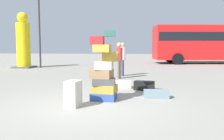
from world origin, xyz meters
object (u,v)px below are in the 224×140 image
(lamp_post, at_px, (39,13))
(parked_bus, at_px, (210,42))
(suitcase_cream_left_side, at_px, (121,84))
(suitcase_slate_foreground_far, at_px, (156,94))
(suitcase_cream_behind_tower, at_px, (73,94))
(person_bearded_onlooker, at_px, (123,56))
(suitcase_black_white_trunk, at_px, (144,86))
(person_tourist_with_camera, at_px, (119,57))
(suitcase_tower, at_px, (104,74))
(yellow_dummy_statue, at_px, (23,43))

(lamp_post, bearing_deg, parked_bus, 25.93)
(suitcase_cream_left_side, relative_size, suitcase_slate_foreground_far, 1.03)
(suitcase_cream_behind_tower, distance_m, person_bearded_onlooker, 6.29)
(suitcase_black_white_trunk, distance_m, lamp_post, 10.70)
(suitcase_slate_foreground_far, height_order, person_tourist_with_camera, person_tourist_with_camera)
(suitcase_black_white_trunk, bearing_deg, suitcase_cream_behind_tower, -115.19)
(suitcase_cream_left_side, xyz_separation_m, person_tourist_with_camera, (-0.33, 2.49, 0.84))
(person_tourist_with_camera, bearing_deg, lamp_post, -127.59)
(suitcase_slate_foreground_far, xyz_separation_m, person_tourist_with_camera, (-1.48, 3.95, 0.85))
(person_bearded_onlooker, bearing_deg, suitcase_tower, -10.03)
(suitcase_tower, height_order, suitcase_cream_left_side, suitcase_tower)
(suitcase_cream_behind_tower, height_order, person_tourist_with_camera, person_tourist_with_camera)
(suitcase_slate_foreground_far, bearing_deg, person_bearded_onlooker, 99.34)
(suitcase_cream_left_side, height_order, parked_bus, parked_bus)
(suitcase_slate_foreground_far, bearing_deg, lamp_post, 123.95)
(suitcase_cream_left_side, xyz_separation_m, suitcase_cream_behind_tower, (-0.86, -2.74, 0.19))
(suitcase_black_white_trunk, distance_m, person_bearded_onlooker, 3.99)
(suitcase_cream_behind_tower, xyz_separation_m, yellow_dummy_statue, (-6.45, 9.74, 1.32))
(suitcase_tower, xyz_separation_m, suitcase_slate_foreground_far, (1.41, 0.43, -0.59))
(suitcase_black_white_trunk, xyz_separation_m, person_bearded_onlooker, (-1.08, 3.76, 0.82))
(suitcase_cream_behind_tower, distance_m, lamp_post, 11.62)
(suitcase_cream_behind_tower, bearing_deg, parked_bus, 76.68)
(suitcase_cream_behind_tower, relative_size, yellow_dummy_statue, 0.17)
(suitcase_tower, distance_m, yellow_dummy_statue, 11.38)
(suitcase_cream_behind_tower, xyz_separation_m, person_bearded_onlooker, (0.59, 6.22, 0.65))
(suitcase_cream_left_side, distance_m, person_bearded_onlooker, 3.59)
(suitcase_slate_foreground_far, distance_m, parked_bus, 15.47)
(person_bearded_onlooker, distance_m, parked_bus, 11.59)
(suitcase_black_white_trunk, relative_size, suitcase_slate_foreground_far, 0.96)
(suitcase_cream_behind_tower, bearing_deg, suitcase_cream_left_side, 83.29)
(suitcase_cream_left_side, bearing_deg, suitcase_black_white_trunk, -27.42)
(lamp_post, bearing_deg, suitcase_tower, -56.58)
(lamp_post, bearing_deg, suitcase_cream_left_side, -48.86)
(suitcase_tower, xyz_separation_m, parked_bus, (6.45, 14.95, 1.13))
(person_tourist_with_camera, height_order, lamp_post, lamp_post)
(parked_bus, distance_m, lamp_post, 13.86)
(parked_bus, bearing_deg, suitcase_black_white_trunk, -120.36)
(person_tourist_with_camera, relative_size, lamp_post, 0.29)
(suitcase_black_white_trunk, distance_m, suitcase_slate_foreground_far, 1.24)
(yellow_dummy_statue, xyz_separation_m, parked_bus, (13.50, 6.06, 0.19))
(person_bearded_onlooker, bearing_deg, suitcase_black_white_trunk, 5.90)
(suitcase_tower, bearing_deg, suitcase_cream_left_side, 82.13)
(suitcase_cream_behind_tower, distance_m, suitcase_slate_foreground_far, 2.39)
(yellow_dummy_statue, bearing_deg, suitcase_tower, -51.60)
(suitcase_slate_foreground_far, bearing_deg, suitcase_tower, -169.85)
(suitcase_cream_left_side, xyz_separation_m, person_bearded_onlooker, (-0.27, 3.48, 0.84))
(person_tourist_with_camera, bearing_deg, yellow_dummy_statue, -122.43)
(person_bearded_onlooker, bearing_deg, lamp_post, -131.35)
(suitcase_slate_foreground_far, distance_m, person_tourist_with_camera, 4.30)
(suitcase_black_white_trunk, height_order, person_bearded_onlooker, person_bearded_onlooker)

